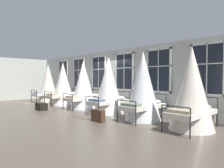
# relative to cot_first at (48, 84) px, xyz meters

# --- Properties ---
(ground) EXTENTS (28.77, 28.77, 0.00)m
(ground) POSITION_rel_cot_first_xyz_m (4.90, 0.07, -1.21)
(ground) COLOR brown
(back_wall_with_windows) EXTENTS (15.39, 0.10, 3.02)m
(back_wall_with_windows) POSITION_rel_cot_first_xyz_m (4.90, 1.24, 0.30)
(back_wall_with_windows) COLOR #B2B7AD
(back_wall_with_windows) RESTS_ON ground
(end_wall_left) EXTENTS (0.10, 6.90, 3.02)m
(end_wall_left) POSITION_rel_cot_first_xyz_m (-2.79, -1.76, 0.30)
(end_wall_left) COLOR #B2B7AD
(end_wall_left) RESTS_ON ground
(window_bank) EXTENTS (10.97, 0.10, 2.75)m
(window_bank) POSITION_rel_cot_first_xyz_m (4.90, 1.12, -0.11)
(window_bank) COLOR black
(window_bank) RESTS_ON ground
(cot_first) EXTENTS (1.38, 1.96, 2.52)m
(cot_first) POSITION_rel_cot_first_xyz_m (0.00, 0.00, 0.00)
(cot_first) COLOR black
(cot_first) RESTS_ON ground
(cot_second) EXTENTS (1.38, 1.95, 2.52)m
(cot_second) POSITION_rel_cot_first_xyz_m (1.96, -0.00, -0.00)
(cot_second) COLOR black
(cot_second) RESTS_ON ground
(cot_third) EXTENTS (1.38, 1.96, 2.50)m
(cot_third) POSITION_rel_cot_first_xyz_m (3.91, 0.09, -0.01)
(cot_third) COLOR black
(cot_third) RESTS_ON ground
(cot_fourth) EXTENTS (1.38, 1.97, 2.54)m
(cot_fourth) POSITION_rel_cot_first_xyz_m (5.91, 0.07, 0.01)
(cot_fourth) COLOR black
(cot_fourth) RESTS_ON ground
(cot_fifth) EXTENTS (1.38, 1.97, 2.62)m
(cot_fifth) POSITION_rel_cot_first_xyz_m (7.88, 0.05, 0.05)
(cot_fifth) COLOR black
(cot_fifth) RESTS_ON ground
(cot_sixth) EXTENTS (1.38, 1.95, 2.59)m
(cot_sixth) POSITION_rel_cot_first_xyz_m (9.78, 0.02, 0.03)
(cot_sixth) COLOR black
(cot_sixth) RESTS_ON ground
(rug_first) EXTENTS (0.81, 0.58, 0.01)m
(rug_first) POSITION_rel_cot_first_xyz_m (0.00, -1.30, -1.21)
(rug_first) COLOR #8E7A5B
(rug_first) RESTS_ON ground
(rug_fourth) EXTENTS (0.82, 0.59, 0.01)m
(rug_fourth) POSITION_rel_cot_first_xyz_m (5.88, -1.30, -1.21)
(rug_fourth) COLOR brown
(rug_fourth) RESTS_ON ground
(suitcase_dark) EXTENTS (0.57, 0.23, 0.47)m
(suitcase_dark) POSITION_rel_cot_first_xyz_m (6.96, -1.41, -0.99)
(suitcase_dark) COLOR #472D1E
(suitcase_dark) RESTS_ON ground
(travel_trunk) EXTENTS (0.66, 0.42, 0.35)m
(travel_trunk) POSITION_rel_cot_first_xyz_m (2.94, -1.77, -1.04)
(travel_trunk) COLOR black
(travel_trunk) RESTS_ON ground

